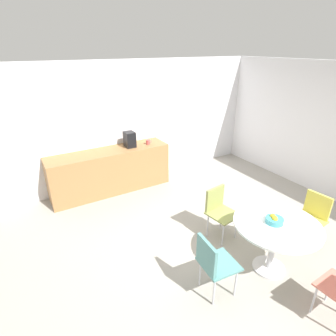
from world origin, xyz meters
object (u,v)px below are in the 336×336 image
round_table (276,232)px  chair_yellow (313,214)px  chair_teal (213,261)px  chair_olive (219,207)px  fruit_bowl (274,220)px  mug_white (148,142)px  coffee_maker (130,139)px

round_table → chair_yellow: 0.98m
chair_teal → chair_olive: bearing=46.2°
round_table → fruit_bowl: size_ratio=4.92×
round_table → fruit_bowl: (-0.03, 0.03, 0.18)m
round_table → mug_white: bearing=94.0°
round_table → coffee_maker: (-0.62, 3.27, 0.44)m
chair_olive → fruit_bowl: size_ratio=3.69×
chair_yellow → chair_teal: same height
fruit_bowl → chair_teal: bearing=176.3°
chair_olive → mug_white: (-0.09, 2.25, 0.43)m
round_table → chair_yellow: (0.97, 0.09, -0.10)m
fruit_bowl → mug_white: (-0.20, 3.18, 0.14)m
chair_teal → mug_white: size_ratio=6.43×
chair_olive → chair_teal: size_ratio=1.00×
chair_teal → fruit_bowl: size_ratio=3.69×
chair_olive → chair_teal: bearing=-133.8°
fruit_bowl → coffee_maker: (-0.60, 3.24, 0.26)m
mug_white → coffee_maker: (-0.40, 0.05, 0.11)m
mug_white → chair_yellow: bearing=-69.1°
mug_white → coffee_maker: coffee_maker is taller
chair_yellow → chair_teal: 1.94m
chair_yellow → mug_white: (-1.19, 3.13, 0.43)m
fruit_bowl → coffee_maker: coffee_maker is taller
chair_yellow → coffee_maker: (-1.59, 3.18, 0.54)m
chair_teal → coffee_maker: bearing=83.8°
round_table → chair_teal: chair_teal is taller
round_table → coffee_maker: coffee_maker is taller
chair_olive → mug_white: 2.30m
mug_white → fruit_bowl: bearing=-86.5°
fruit_bowl → coffee_maker: bearing=100.4°
fruit_bowl → chair_olive: bearing=96.7°
fruit_bowl → chair_yellow: bearing=3.2°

